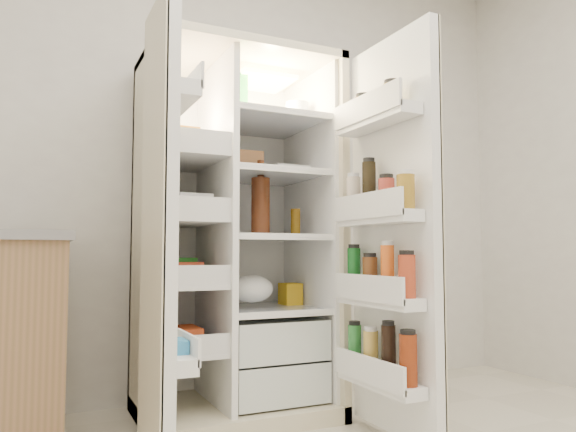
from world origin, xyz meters
name	(u,v)px	position (x,y,z in m)	size (l,w,h in m)	color
wall_back	(220,159)	(0.00, 2.00, 1.35)	(4.00, 0.02, 2.70)	silver
refrigerator	(235,264)	(-0.02, 1.65, 0.75)	(0.92, 0.70, 1.80)	beige
freezer_door	(160,229)	(-0.54, 1.05, 0.89)	(0.15, 0.40, 1.72)	white
fridge_door	(390,236)	(0.44, 0.96, 0.87)	(0.17, 0.58, 1.72)	white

